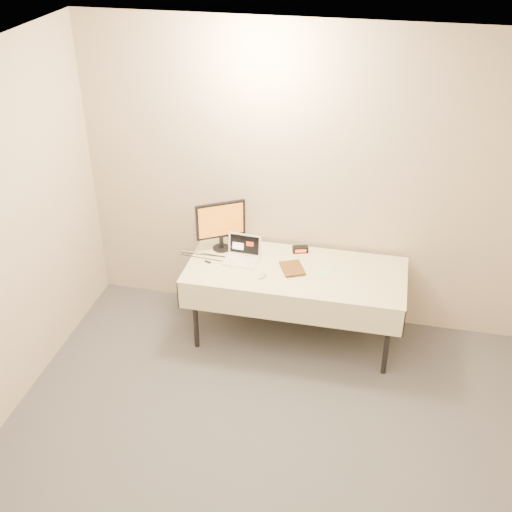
% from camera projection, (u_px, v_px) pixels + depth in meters
% --- Properties ---
extents(back_wall, '(4.00, 0.10, 2.70)m').
position_uv_depth(back_wall, '(307.00, 182.00, 5.50)').
color(back_wall, '#C4B39E').
rests_on(back_wall, ground).
extents(table, '(1.86, 0.81, 0.74)m').
position_uv_depth(table, '(296.00, 276.00, 5.47)').
color(table, black).
rests_on(table, ground).
extents(laptop, '(0.31, 0.26, 0.21)m').
position_uv_depth(laptop, '(242.00, 254.00, 5.56)').
color(laptop, white).
rests_on(laptop, table).
extents(monitor, '(0.39, 0.25, 0.46)m').
position_uv_depth(monitor, '(221.00, 222.00, 5.60)').
color(monitor, black).
rests_on(monitor, table).
extents(book, '(0.17, 0.09, 0.24)m').
position_uv_depth(book, '(283.00, 259.00, 5.36)').
color(book, '#935A1A').
rests_on(book, table).
extents(alarm_clock, '(0.15, 0.10, 0.06)m').
position_uv_depth(alarm_clock, '(300.00, 249.00, 5.67)').
color(alarm_clock, black).
rests_on(alarm_clock, table).
extents(clicker, '(0.08, 0.11, 0.02)m').
position_uv_depth(clicker, '(262.00, 276.00, 5.34)').
color(clicker, silver).
rests_on(clicker, table).
extents(paper_form, '(0.17, 0.29, 0.00)m').
position_uv_depth(paper_form, '(328.00, 270.00, 5.44)').
color(paper_form, '#C0E4B5').
rests_on(paper_form, table).
extents(usb_dongle, '(0.06, 0.04, 0.01)m').
position_uv_depth(usb_dongle, '(208.00, 262.00, 5.54)').
color(usb_dongle, black).
rests_on(usb_dongle, table).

